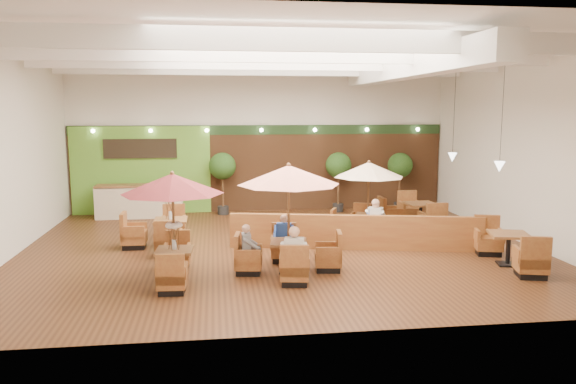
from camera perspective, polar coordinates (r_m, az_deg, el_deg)
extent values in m
plane|color=#381E0F|center=(15.61, -0.85, -5.74)|extent=(14.00, 14.00, 0.00)
cube|color=silver|center=(21.13, -2.78, 5.52)|extent=(14.00, 0.04, 5.50)
cube|color=silver|center=(9.26, 3.44, 1.75)|extent=(14.00, 0.04, 5.50)
cube|color=silver|center=(15.96, -26.77, 3.67)|extent=(0.04, 12.00, 5.50)
cube|color=silver|center=(17.43, 22.70, 4.25)|extent=(0.04, 12.00, 5.50)
cube|color=white|center=(15.23, -0.90, 14.75)|extent=(14.00, 12.00, 0.04)
cube|color=brown|center=(21.16, -2.74, 2.40)|extent=(13.90, 0.10, 3.20)
cube|color=#1E3819|center=(21.05, -2.77, 6.32)|extent=(13.90, 0.12, 0.35)
cube|color=#5FA12E|center=(21.20, -14.67, 2.14)|extent=(5.00, 0.08, 3.20)
cube|color=black|center=(21.05, -14.78, 4.28)|extent=(2.60, 0.08, 0.70)
cube|color=white|center=(15.96, 11.98, 12.30)|extent=(0.60, 11.00, 0.60)
cube|color=white|center=(11.25, 1.55, 15.20)|extent=(13.60, 0.12, 0.45)
cube|color=white|center=(13.91, -0.26, 13.91)|extent=(13.60, 0.12, 0.45)
cube|color=white|center=(16.48, -1.44, 13.05)|extent=(13.60, 0.12, 0.45)
cube|color=white|center=(19.16, -2.32, 12.40)|extent=(13.60, 0.12, 0.45)
cylinder|color=black|center=(15.94, 20.98, 8.16)|extent=(0.01, 0.01, 3.20)
cone|color=white|center=(16.01, 20.68, 2.43)|extent=(0.28, 0.28, 0.28)
cylinder|color=black|center=(18.63, 16.56, 8.33)|extent=(0.01, 0.01, 3.20)
cone|color=white|center=(18.70, 16.36, 3.42)|extent=(0.28, 0.28, 0.28)
sphere|color=#FFEAC6|center=(21.18, -19.20, 5.88)|extent=(0.14, 0.14, 0.14)
sphere|color=#FFEAC6|center=(20.87, -13.79, 6.07)|extent=(0.14, 0.14, 0.14)
sphere|color=#FFEAC6|center=(20.75, -8.26, 6.22)|extent=(0.14, 0.14, 0.14)
sphere|color=#FFEAC6|center=(20.82, -2.71, 6.30)|extent=(0.14, 0.14, 0.14)
sphere|color=#FFEAC6|center=(21.08, 2.74, 6.33)|extent=(0.14, 0.14, 0.14)
sphere|color=#FFEAC6|center=(21.53, 8.02, 6.30)|extent=(0.14, 0.14, 0.14)
sphere|color=#FFEAC6|center=(22.15, 13.04, 6.22)|extent=(0.14, 0.14, 0.14)
cube|color=beige|center=(20.57, -14.83, -1.00)|extent=(3.00, 0.70, 1.10)
cube|color=brown|center=(20.48, -14.89, 0.65)|extent=(3.00, 0.75, 0.06)
cube|color=brown|center=(15.50, 6.83, -4.09)|extent=(6.80, 1.63, 0.96)
cube|color=brown|center=(12.89, -11.47, -5.83)|extent=(0.85, 0.85, 0.06)
cylinder|color=black|center=(12.98, -11.42, -7.26)|extent=(0.10, 0.10, 0.63)
cube|color=black|center=(13.07, -11.38, -8.66)|extent=(0.45, 0.45, 0.04)
cube|color=brown|center=(12.13, -11.70, -8.71)|extent=(0.62, 0.62, 0.30)
cube|color=brown|center=(11.82, -11.76, -7.74)|extent=(0.59, 0.13, 0.67)
cube|color=brown|center=(12.12, -13.03, -7.84)|extent=(0.10, 0.53, 0.27)
cube|color=brown|center=(12.05, -10.41, -7.85)|extent=(0.10, 0.53, 0.27)
cube|color=black|center=(12.20, -11.67, -9.69)|extent=(0.55, 0.55, 0.13)
cube|color=brown|center=(13.87, -11.17, -6.52)|extent=(0.62, 0.62, 0.30)
cube|color=brown|center=(14.04, -11.20, -5.13)|extent=(0.59, 0.13, 0.67)
cube|color=brown|center=(13.79, -10.05, -5.75)|extent=(0.10, 0.53, 0.27)
cube|color=brown|center=(13.85, -12.33, -5.75)|extent=(0.10, 0.53, 0.27)
cube|color=black|center=(13.92, -11.14, -7.39)|extent=(0.55, 0.55, 0.13)
cylinder|color=brown|center=(12.78, -11.53, -3.64)|extent=(0.06, 0.06, 2.38)
cone|color=maroon|center=(12.61, -11.67, 0.84)|extent=(2.28, 2.28, 0.45)
sphere|color=brown|center=(12.58, -11.70, 1.88)|extent=(0.10, 0.10, 0.10)
cylinder|color=silver|center=(12.86, -11.49, -5.23)|extent=(0.10, 0.10, 0.22)
cube|color=brown|center=(13.23, 0.07, -5.14)|extent=(0.96, 0.96, 0.06)
cylinder|color=black|center=(13.32, 0.07, -6.60)|extent=(0.10, 0.10, 0.66)
cube|color=black|center=(13.41, 0.07, -8.04)|extent=(0.51, 0.51, 0.04)
cube|color=brown|center=(12.43, 0.65, -8.03)|extent=(0.70, 0.70, 0.32)
cube|color=brown|center=(12.11, 1.00, -7.01)|extent=(0.63, 0.19, 0.70)
cube|color=brown|center=(12.38, -0.70, -7.14)|extent=(0.16, 0.55, 0.28)
cube|color=brown|center=(12.38, 2.00, -7.15)|extent=(0.16, 0.55, 0.28)
cube|color=black|center=(12.50, 0.65, -9.04)|extent=(0.62, 0.62, 0.14)
cube|color=brown|center=(14.25, -0.44, -5.89)|extent=(0.70, 0.70, 0.32)
cube|color=brown|center=(14.42, -0.71, -4.49)|extent=(0.63, 0.19, 0.70)
cube|color=brown|center=(14.20, 0.73, -5.11)|extent=(0.16, 0.55, 0.28)
cube|color=brown|center=(14.21, -1.61, -5.10)|extent=(0.16, 0.55, 0.28)
cube|color=black|center=(14.31, -0.44, -6.78)|extent=(0.62, 0.62, 0.14)
cube|color=brown|center=(13.25, -4.03, -7.01)|extent=(0.70, 0.70, 0.32)
cube|color=brown|center=(13.23, -2.94, -5.69)|extent=(0.19, 0.63, 0.70)
cube|color=brown|center=(13.48, -3.94, -5.87)|extent=(0.55, 0.16, 0.28)
cube|color=brown|center=(12.92, -4.14, -6.50)|extent=(0.55, 0.16, 0.28)
cube|color=black|center=(13.31, -4.02, -7.97)|extent=(0.62, 0.62, 0.14)
cube|color=brown|center=(13.49, 4.09, -6.73)|extent=(0.70, 0.70, 0.32)
cube|color=brown|center=(13.33, 3.05, -5.58)|extent=(0.19, 0.63, 0.70)
cube|color=brown|center=(13.16, 4.18, -6.22)|extent=(0.55, 0.16, 0.28)
cube|color=brown|center=(13.72, 4.03, -5.61)|extent=(0.55, 0.16, 0.28)
cube|color=black|center=(13.55, 4.08, -7.67)|extent=(0.62, 0.62, 0.14)
cylinder|color=brown|center=(13.12, 0.07, -2.89)|extent=(0.06, 0.06, 2.50)
cone|color=#DA8069|center=(12.95, 0.07, 1.75)|extent=(2.40, 2.40, 0.45)
sphere|color=brown|center=(12.93, 0.07, 2.76)|extent=(0.10, 0.10, 0.10)
cube|color=brown|center=(17.16, 8.12, -2.36)|extent=(0.99, 0.99, 0.05)
cylinder|color=black|center=(17.22, 8.09, -3.37)|extent=(0.09, 0.09, 0.58)
cube|color=black|center=(17.29, 8.07, -4.37)|extent=(0.52, 0.52, 0.04)
cube|color=brown|center=(16.45, 8.87, -4.16)|extent=(0.72, 0.72, 0.28)
cube|color=brown|center=(16.22, 9.42, -3.40)|extent=(0.54, 0.30, 0.62)
cube|color=brown|center=(16.44, 8.00, -3.52)|extent=(0.26, 0.47, 0.25)
cube|color=brown|center=(16.38, 9.78, -3.61)|extent=(0.26, 0.47, 0.25)
cube|color=black|center=(16.49, 8.86, -4.85)|extent=(0.64, 0.64, 0.12)
cube|color=brown|center=(18.02, 7.38, -3.02)|extent=(0.72, 0.72, 0.28)
cube|color=brown|center=(18.15, 6.94, -2.08)|extent=(0.54, 0.30, 0.62)
cube|color=brown|center=(17.95, 8.19, -2.51)|extent=(0.26, 0.47, 0.25)
cube|color=brown|center=(18.03, 6.58, -2.43)|extent=(0.26, 0.47, 0.25)
cube|color=black|center=(18.07, 7.36, -3.65)|extent=(0.64, 0.64, 0.12)
cube|color=brown|center=(17.03, 5.37, -3.66)|extent=(0.72, 0.72, 0.28)
cube|color=brown|center=(17.11, 6.00, -2.71)|extent=(0.30, 0.54, 0.62)
cube|color=brown|center=(17.24, 5.54, -2.92)|extent=(0.47, 0.26, 0.25)
cube|color=brown|center=(16.75, 5.21, -3.25)|extent=(0.47, 0.26, 0.25)
cube|color=black|center=(17.07, 5.36, -4.33)|extent=(0.64, 0.64, 0.12)
cylinder|color=brown|center=(17.08, 8.15, -0.81)|extent=(0.06, 0.06, 2.21)
cone|color=beige|center=(16.96, 8.21, 2.27)|extent=(2.12, 2.12, 0.45)
sphere|color=brown|center=(16.93, 8.23, 3.04)|extent=(0.10, 0.10, 0.10)
cube|color=brown|center=(15.94, -11.83, -2.82)|extent=(0.91, 0.91, 0.06)
cylinder|color=black|center=(16.01, -11.79, -4.12)|extent=(0.11, 0.11, 0.70)
cube|color=black|center=(16.09, -11.75, -5.41)|extent=(0.48, 0.48, 0.04)
cube|color=brown|center=(15.05, -12.06, -5.23)|extent=(0.66, 0.66, 0.34)
cube|color=brown|center=(14.71, -12.17, -4.28)|extent=(0.66, 0.11, 0.74)
cube|color=brown|center=(15.03, -13.25, -4.45)|extent=(0.09, 0.58, 0.30)
cube|color=brown|center=(14.98, -10.91, -4.43)|extent=(0.09, 0.58, 0.30)
cube|color=black|center=(15.11, -12.03, -6.12)|extent=(0.59, 0.59, 0.15)
cube|color=brown|center=(17.01, -11.54, -3.64)|extent=(0.66, 0.66, 0.34)
cube|color=brown|center=(17.21, -11.52, -2.41)|extent=(0.66, 0.11, 0.74)
cube|color=brown|center=(16.94, -10.53, -2.92)|extent=(0.09, 0.58, 0.30)
cube|color=brown|center=(16.99, -12.59, -2.95)|extent=(0.09, 0.58, 0.30)
cube|color=black|center=(17.06, -11.52, -4.43)|extent=(0.59, 0.59, 0.15)
cube|color=brown|center=(16.14, -15.36, -4.42)|extent=(0.66, 0.66, 0.34)
cube|color=brown|center=(16.04, -14.42, -3.31)|extent=(0.11, 0.66, 0.74)
cube|color=brown|center=(16.39, -15.23, -3.46)|extent=(0.58, 0.09, 0.30)
cube|color=brown|center=(15.79, -15.54, -3.92)|extent=(0.58, 0.09, 0.30)
cube|color=black|center=(16.19, -15.32, -5.26)|extent=(0.59, 0.59, 0.15)
cylinder|color=silver|center=(15.91, -11.85, -2.32)|extent=(0.10, 0.10, 0.22)
cube|color=brown|center=(14.84, 21.54, -4.04)|extent=(1.11, 1.11, 0.06)
cylinder|color=black|center=(14.92, 21.46, -5.44)|extent=(0.11, 0.11, 0.71)
cube|color=black|center=(15.01, 21.39, -6.83)|extent=(0.59, 0.59, 0.04)
cube|color=brown|center=(14.09, 23.45, -6.68)|extent=(0.81, 0.81, 0.34)
cube|color=brown|center=(13.83, 24.35, -5.64)|extent=(0.67, 0.27, 0.75)
cube|color=brown|center=(13.95, 22.27, -5.84)|extent=(0.23, 0.59, 0.30)
cube|color=brown|center=(14.13, 24.72, -5.82)|extent=(0.23, 0.59, 0.30)
cube|color=black|center=(14.15, 23.39, -7.64)|extent=(0.72, 0.72, 0.15)
cube|color=brown|center=(15.81, 19.67, -4.87)|extent=(0.81, 0.81, 0.34)
cube|color=brown|center=(15.94, 19.06, -3.55)|extent=(0.67, 0.27, 0.75)
cube|color=brown|center=(15.83, 20.81, -4.11)|extent=(0.23, 0.59, 0.30)
cube|color=brown|center=(15.70, 18.60, -4.11)|extent=(0.23, 0.59, 0.30)
cube|color=black|center=(15.87, 19.63, -5.73)|extent=(0.72, 0.72, 0.15)
cube|color=brown|center=(18.64, 13.35, -1.19)|extent=(0.95, 0.95, 0.07)
cylinder|color=black|center=(18.71, 13.31, -2.33)|extent=(0.11, 0.11, 0.72)
cube|color=black|center=(18.78, 13.27, -3.47)|extent=(0.50, 0.50, 0.04)
cube|color=brown|center=(17.78, 14.48, -3.18)|extent=(0.69, 0.69, 0.35)
cube|color=brown|center=(17.46, 14.84, -2.32)|extent=(0.67, 0.13, 0.76)
cube|color=brown|center=(17.62, 13.57, -2.54)|extent=(0.10, 0.60, 0.30)
cube|color=brown|center=(17.87, 15.43, -2.45)|extent=(0.10, 0.60, 0.30)
cube|color=black|center=(17.83, 14.45, -3.97)|extent=(0.61, 0.61, 0.15)
cube|color=brown|center=(19.67, 12.24, -2.00)|extent=(0.69, 0.69, 0.35)
cube|color=brown|center=(19.88, 12.02, -0.93)|extent=(0.67, 0.13, 0.76)
cube|color=brown|center=(19.75, 13.11, -1.35)|extent=(0.10, 0.60, 0.30)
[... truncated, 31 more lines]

